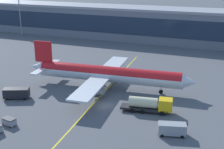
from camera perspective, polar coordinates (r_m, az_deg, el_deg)
name	(u,v)px	position (r m, az deg, el deg)	size (l,w,h in m)	color
ground_plane	(105,106)	(68.75, -1.25, -5.78)	(700.00, 700.00, 0.00)	#515459
apron_lead_in_line	(97,100)	(71.53, -2.83, -4.79)	(0.30, 80.00, 0.01)	yellow
terminal_building	(143,24)	(133.79, 5.77, 9.30)	(192.45, 16.71, 13.81)	slate
main_airliner	(108,74)	(77.50, -0.82, 0.08)	(43.81, 34.93, 11.08)	silver
fuel_tanker	(150,104)	(65.62, 7.01, -5.49)	(11.05, 4.12, 3.25)	#232326
lavatory_truck	(17,93)	(75.30, -17.13, -3.24)	(6.23, 4.45, 2.50)	black
crew_van	(173,129)	(57.69, 11.13, -9.76)	(5.38, 3.35, 2.30)	gray
baggage_cart_2	(9,121)	(63.43, -18.44, -8.22)	(2.88, 2.03, 1.48)	gray
apron_light_mast_0	(19,6)	(147.19, -16.76, 11.96)	(2.80, 0.50, 22.59)	gray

